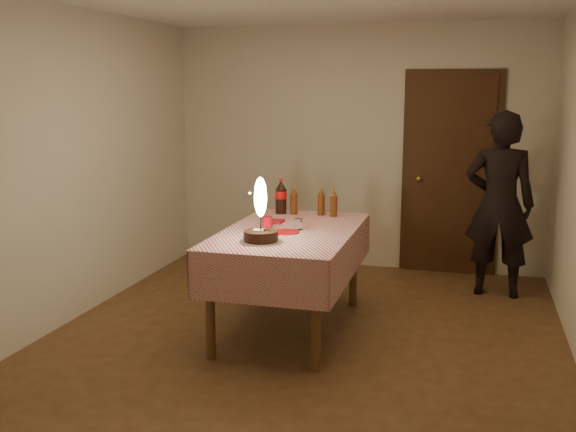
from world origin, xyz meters
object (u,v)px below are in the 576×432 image
object	(u,v)px
red_cup	(267,222)
amber_bottle_mid	(321,202)
amber_bottle_right	(334,203)
birthday_cake	(261,225)
cola_bottle	(281,197)
photographer	(499,204)
dining_table	(290,243)
clear_cup	(298,224)
red_plate	(285,232)
amber_bottle_left	(294,201)

from	to	relation	value
red_cup	amber_bottle_mid	xyz separation A→B (m)	(0.29, 0.68, 0.07)
amber_bottle_right	amber_bottle_mid	distance (m)	0.13
birthday_cake	cola_bottle	size ratio (longest dim) A/B	1.50
birthday_cake	photographer	world-z (taller)	photographer
dining_table	birthday_cake	bearing A→B (deg)	-101.64
clear_cup	amber_bottle_right	bearing A→B (deg)	75.50
birthday_cake	amber_bottle_right	world-z (taller)	birthday_cake
birthday_cake	amber_bottle_mid	bearing A→B (deg)	80.24
birthday_cake	amber_bottle_mid	xyz separation A→B (m)	(0.20, 1.14, -0.01)
red_cup	clear_cup	distance (m)	0.25
birthday_cake	amber_bottle_right	distance (m)	1.15
amber_bottle_right	photographer	bearing A→B (deg)	28.93
cola_bottle	dining_table	bearing A→B (deg)	-68.46
red_plate	amber_bottle_left	bearing A→B (deg)	99.95
dining_table	cola_bottle	size ratio (longest dim) A/B	5.42
dining_table	amber_bottle_right	world-z (taller)	amber_bottle_right
amber_bottle_mid	dining_table	bearing A→B (deg)	-98.49
red_cup	dining_table	bearing A→B (deg)	-1.28
dining_table	amber_bottle_mid	distance (m)	0.73
amber_bottle_right	amber_bottle_mid	xyz separation A→B (m)	(-0.12, 0.04, 0.00)
red_cup	photographer	size ratio (longest dim) A/B	0.06
dining_table	amber_bottle_mid	size ratio (longest dim) A/B	6.75
dining_table	photographer	distance (m)	2.17
clear_cup	red_cup	bearing A→B (deg)	-175.82
amber_bottle_left	photographer	size ratio (longest dim) A/B	0.15
dining_table	amber_bottle_right	xyz separation A→B (m)	(0.22, 0.64, 0.23)
cola_bottle	photographer	bearing A→B (deg)	21.80
clear_cup	cola_bottle	xyz separation A→B (m)	(-0.33, 0.64, 0.11)
dining_table	cola_bottle	bearing A→B (deg)	111.54
birthday_cake	amber_bottle_mid	distance (m)	1.16
photographer	cola_bottle	bearing A→B (deg)	-158.20
cola_bottle	amber_bottle_left	xyz separation A→B (m)	(0.12, -0.00, -0.03)
red_cup	clear_cup	size ratio (longest dim) A/B	1.11
dining_table	red_cup	distance (m)	0.25
birthday_cake	red_plate	world-z (taller)	birthday_cake
photographer	amber_bottle_mid	bearing A→B (deg)	-154.27
birthday_cake	red_plate	xyz separation A→B (m)	(0.09, 0.35, -0.12)
amber_bottle_mid	red_cup	bearing A→B (deg)	-113.18
cola_bottle	amber_bottle_mid	size ratio (longest dim) A/B	1.25
birthday_cake	clear_cup	bearing A→B (deg)	71.74
amber_bottle_right	birthday_cake	bearing A→B (deg)	-106.16
amber_bottle_left	dining_table	bearing A→B (deg)	-77.91
red_cup	cola_bottle	size ratio (longest dim) A/B	0.31
birthday_cake	clear_cup	world-z (taller)	birthday_cake
dining_table	red_cup	world-z (taller)	red_cup
photographer	birthday_cake	bearing A→B (deg)	-132.64
red_cup	amber_bottle_right	world-z (taller)	amber_bottle_right
red_plate	clear_cup	world-z (taller)	clear_cup
amber_bottle_left	amber_bottle_mid	size ratio (longest dim) A/B	1.00
birthday_cake	photographer	size ratio (longest dim) A/B	0.27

